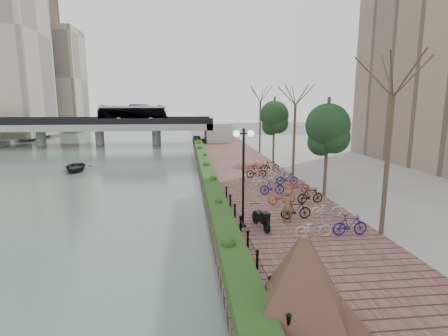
{
  "coord_description": "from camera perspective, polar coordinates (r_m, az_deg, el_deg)",
  "views": [
    {
      "loc": [
        -1.11,
        -12.85,
        6.55
      ],
      "look_at": [
        1.53,
        11.73,
        2.0
      ],
      "focal_mm": 28.0,
      "sensor_mm": 36.0,
      "label": 1
    }
  ],
  "objects": [
    {
      "name": "granite_monument",
      "position": [
        10.42,
        12.74,
        -17.14
      ],
      "size": [
        4.59,
        4.59,
        2.51
      ],
      "color": "#4D2C21",
      "rests_on": "promenade"
    },
    {
      "name": "bicycle_parking",
      "position": [
        24.24,
        9.84,
        -3.03
      ],
      "size": [
        2.4,
        17.32,
        1.0
      ],
      "color": "silver",
      "rests_on": "promenade"
    },
    {
      "name": "pedestrian",
      "position": [
        18.43,
        10.28,
        -6.11
      ],
      "size": [
        0.63,
        0.42,
        1.72
      ],
      "primitive_type": "imported",
      "rotation": [
        0.0,
        0.0,
        3.13
      ],
      "color": "brown",
      "rests_on": "promenade"
    },
    {
      "name": "promenade",
      "position": [
        31.41,
        3.35,
        -1.16
      ],
      "size": [
        8.0,
        75.0,
        0.5
      ],
      "primitive_type": "cube",
      "color": "brown",
      "rests_on": "ground"
    },
    {
      "name": "river_water",
      "position": [
        40.84,
        -25.92,
        0.16
      ],
      "size": [
        30.0,
        130.0,
        0.02
      ],
      "primitive_type": "cube",
      "color": "#3F4F48",
      "rests_on": "ground"
    },
    {
      "name": "hedge",
      "position": [
        33.39,
        -3.11,
        0.5
      ],
      "size": [
        1.1,
        56.0,
        0.6
      ],
      "primitive_type": "cube",
      "color": "#1D3B15",
      "rests_on": "promenade"
    },
    {
      "name": "ground",
      "position": [
        14.46,
        -1.12,
        -16.5
      ],
      "size": [
        220.0,
        220.0,
        0.0
      ],
      "primitive_type": "plane",
      "color": "#59595B",
      "rests_on": "ground"
    },
    {
      "name": "inland_pavement",
      "position": [
        37.5,
        28.24,
        -0.5
      ],
      "size": [
        24.0,
        75.0,
        0.5
      ],
      "primitive_type": "cube",
      "color": "gray",
      "rests_on": "ground"
    },
    {
      "name": "street_trees",
      "position": [
        27.26,
        13.46,
        4.11
      ],
      "size": [
        3.2,
        37.12,
        6.8
      ],
      "color": "#352C1F",
      "rests_on": "promenade"
    },
    {
      "name": "lamppost",
      "position": [
        16.93,
        3.2,
        1.86
      ],
      "size": [
        1.02,
        0.32,
        4.9
      ],
      "color": "black",
      "rests_on": "promenade"
    },
    {
      "name": "chain_fence",
      "position": [
        16.1,
        3.28,
        -10.32
      ],
      "size": [
        0.1,
        14.1,
        0.7
      ],
      "color": "black",
      "rests_on": "promenade"
    },
    {
      "name": "motorcycle",
      "position": [
        17.45,
        6.04,
        -8.03
      ],
      "size": [
        0.87,
        1.81,
        1.09
      ],
      "primitive_type": null,
      "rotation": [
        0.0,
        0.0,
        0.19
      ],
      "color": "black",
      "rests_on": "promenade"
    },
    {
      "name": "boat",
      "position": [
        37.41,
        -23.1,
        0.15
      ],
      "size": [
        3.35,
        4.26,
        0.8
      ],
      "primitive_type": "imported",
      "rotation": [
        0.0,
        0.0,
        0.16
      ],
      "color": "black",
      "rests_on": "river_water"
    },
    {
      "name": "bridge",
      "position": [
        59.33,
        -18.69,
        6.81
      ],
      "size": [
        36.0,
        10.77,
        6.5
      ],
      "color": "#A0A09B",
      "rests_on": "ground"
    }
  ]
}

